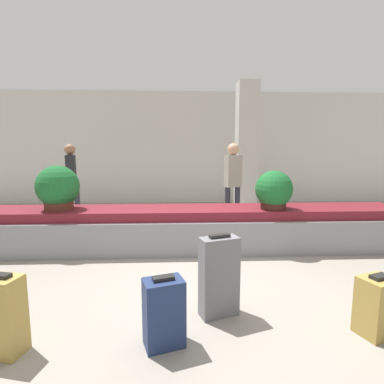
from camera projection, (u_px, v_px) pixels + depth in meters
name	position (u px, v px, depth m)	size (l,w,h in m)	color
ground_plane	(197.00, 288.00, 3.38)	(18.00, 18.00, 0.00)	gray
back_wall	(186.00, 148.00, 8.72)	(18.00, 0.06, 3.20)	beige
carousel	(192.00, 229.00, 4.72)	(6.82, 0.92, 0.65)	gray
pillar	(246.00, 148.00, 7.48)	(0.50, 0.50, 3.20)	beige
suitcase_0	(164.00, 312.00, 2.36)	(0.36, 0.30, 0.58)	navy
suitcase_1	(377.00, 306.00, 2.50)	(0.35, 0.32, 0.52)	#A3843D
suitcase_2	(219.00, 276.00, 2.78)	(0.39, 0.27, 0.78)	slate
suitcase_3	(4.00, 316.00, 2.25)	(0.30, 0.26, 0.64)	#A3843D
potted_plant_0	(274.00, 191.00, 4.55)	(0.56, 0.56, 0.59)	#381914
potted_plant_1	(58.00, 188.00, 4.50)	(0.63, 0.63, 0.67)	#4C2319
traveler_0	(233.00, 177.00, 6.03)	(0.36, 0.29, 1.68)	#282833
traveler_1	(71.00, 176.00, 6.47)	(0.31, 0.35, 1.67)	#282833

